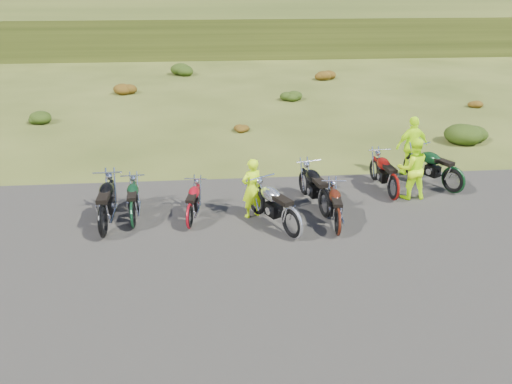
{
  "coord_description": "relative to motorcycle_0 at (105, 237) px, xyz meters",
  "views": [
    {
      "loc": [
        -1.44,
        -10.67,
        6.0
      ],
      "look_at": [
        -0.42,
        1.15,
        0.79
      ],
      "focal_mm": 35.0,
      "sensor_mm": 36.0,
      "label": 1
    }
  ],
  "objects": [
    {
      "name": "hill_slope",
      "position": [
        4.24,
        49.53,
        0.0
      ],
      "size": [
        300.0,
        45.97,
        9.37
      ],
      "primitive_type": null,
      "rotation": [
        0.14,
        0.0,
        0.0
      ],
      "color": "#2D3A13",
      "rests_on": "ground"
    },
    {
      "name": "person_middle",
      "position": [
        3.73,
        0.81,
        0.81
      ],
      "size": [
        0.7,
        0.61,
        1.63
      ],
      "primitive_type": "imported",
      "rotation": [
        0.0,
        0.0,
        3.61
      ],
      "color": "#C4FB0D",
      "rests_on": "ground"
    },
    {
      "name": "motorcycle_1",
      "position": [
        2.1,
        0.28,
        0.0
      ],
      "size": [
        0.89,
        1.93,
        0.97
      ],
      "primitive_type": null,
      "rotation": [
        0.0,
        0.0,
        1.42
      ],
      "color": "maroon",
      "rests_on": "ground"
    },
    {
      "name": "shrub_4",
      "position": [
        3.84,
        8.73,
        0.23
      ],
      "size": [
        0.77,
        0.77,
        0.45
      ],
      "primitive_type": "ellipsoid",
      "color": "#63290C",
      "rests_on": "ground"
    },
    {
      "name": "motorcycle_7",
      "position": [
        9.75,
        1.86,
        0.0
      ],
      "size": [
        1.74,
        2.37,
        1.19
      ],
      "primitive_type": null,
      "rotation": [
        0.0,
        0.0,
        2.06
      ],
      "color": "black",
      "rests_on": "ground"
    },
    {
      "name": "shrub_2",
      "position": [
        -1.96,
        16.13,
        0.38
      ],
      "size": [
        1.3,
        1.3,
        0.77
      ],
      "primitive_type": "ellipsoid",
      "color": "#63290C",
      "rests_on": "ground"
    },
    {
      "name": "person_right_b",
      "position": [
        9.05,
        3.48,
        0.95
      ],
      "size": [
        1.18,
        0.69,
        1.89
      ],
      "primitive_type": "imported",
      "rotation": [
        0.0,
        0.0,
        3.36
      ],
      "color": "#C4FB0D",
      "rests_on": "ground"
    },
    {
      "name": "motorcycle_4",
      "position": [
        5.76,
        -0.39,
        0.0
      ],
      "size": [
        0.85,
        2.02,
        1.03
      ],
      "primitive_type": null,
      "rotation": [
        0.0,
        0.0,
        1.47
      ],
      "color": "#41150A",
      "rests_on": "ground"
    },
    {
      "name": "hill_plateau",
      "position": [
        4.24,
        109.53,
        0.0
      ],
      "size": [
        300.0,
        90.0,
        9.17
      ],
      "primitive_type": "cube",
      "color": "#2D3A13",
      "rests_on": "ground"
    },
    {
      "name": "shrub_8",
      "position": [
        15.44,
        11.93,
        0.23
      ],
      "size": [
        0.77,
        0.77,
        0.45
      ],
      "primitive_type": "ellipsoid",
      "color": "#63290C",
      "rests_on": "ground"
    },
    {
      "name": "gravel_pad",
      "position": [
        4.24,
        -2.47,
        0.0
      ],
      "size": [
        20.0,
        12.0,
        0.04
      ],
      "primitive_type": "cube",
      "color": "black",
      "rests_on": "ground"
    },
    {
      "name": "shrub_6",
      "position": [
        9.64,
        19.33,
        0.38
      ],
      "size": [
        1.3,
        1.3,
        0.77
      ],
      "primitive_type": "ellipsoid",
      "color": "#63290C",
      "rests_on": "ground"
    },
    {
      "name": "person_right_a",
      "position": [
        8.36,
        1.65,
        0.9
      ],
      "size": [
        0.88,
        0.68,
        1.8
      ],
      "primitive_type": "imported",
      "rotation": [
        0.0,
        0.0,
        3.15
      ],
      "color": "#C4FB0D",
      "rests_on": "ground"
    },
    {
      "name": "shrub_1",
      "position": [
        -4.86,
        10.83,
        0.31
      ],
      "size": [
        1.03,
        1.03,
        0.61
      ],
      "primitive_type": "ellipsoid",
      "color": "black",
      "rests_on": "ground"
    },
    {
      "name": "motorcycle_6",
      "position": [
        7.84,
        1.54,
        0.0
      ],
      "size": [
        0.87,
        2.22,
        1.14
      ],
      "primitive_type": null,
      "rotation": [
        0.0,
        0.0,
        1.64
      ],
      "color": "maroon",
      "rests_on": "ground"
    },
    {
      "name": "motorcycle_5",
      "position": [
        5.65,
        0.62,
        0.0
      ],
      "size": [
        1.17,
        2.35,
        1.18
      ],
      "primitive_type": null,
      "rotation": [
        0.0,
        0.0,
        1.77
      ],
      "color": "black",
      "rests_on": "ground"
    },
    {
      "name": "motorcycle_2",
      "position": [
        0.65,
        0.43,
        0.0
      ],
      "size": [
        0.82,
        2.02,
        1.03
      ],
      "primitive_type": null,
      "rotation": [
        0.0,
        0.0,
        1.65
      ],
      "color": "black",
      "rests_on": "ground"
    },
    {
      "name": "motorcycle_3",
      "position": [
        4.6,
        -0.47,
        0.0
      ],
      "size": [
        1.79,
        2.42,
        1.22
      ],
      "primitive_type": null,
      "rotation": [
        0.0,
        0.0,
        2.07
      ],
      "color": "silver",
      "rests_on": "ground"
    },
    {
      "name": "motorcycle_0",
      "position": [
        0.0,
        0.0,
        0.0
      ],
      "size": [
        0.85,
        2.37,
        1.23
      ],
      "primitive_type": null,
      "rotation": [
        0.0,
        0.0,
        1.6
      ],
      "color": "black",
      "rests_on": "ground"
    },
    {
      "name": "ground",
      "position": [
        4.24,
        -0.47,
        0.0
      ],
      "size": [
        300.0,
        300.0,
        0.0
      ],
      "primitive_type": "plane",
      "color": "#344015",
      "rests_on": "ground"
    },
    {
      "name": "shrub_3",
      "position": [
        0.94,
        21.43,
        0.46
      ],
      "size": [
        1.56,
        1.56,
        0.92
      ],
      "primitive_type": "ellipsoid",
      "color": "black",
      "rests_on": "ground"
    },
    {
      "name": "shrub_5",
      "position": [
        6.74,
        14.03,
        0.31
      ],
      "size": [
        1.03,
        1.03,
        0.61
      ],
      "primitive_type": "ellipsoid",
      "color": "black",
      "rests_on": "ground"
    },
    {
      "name": "shrub_7",
      "position": [
        12.54,
        6.63,
        0.46
      ],
      "size": [
        1.56,
        1.56,
        0.92
      ],
      "primitive_type": "ellipsoid",
      "color": "black",
      "rests_on": "ground"
    }
  ]
}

